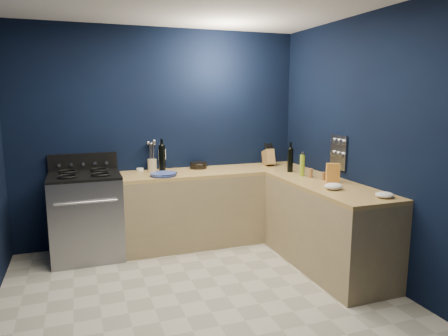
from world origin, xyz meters
name	(u,v)px	position (x,y,z in m)	size (l,w,h in m)	color
floor	(204,301)	(0.00, 0.00, -0.01)	(3.50, 3.50, 0.02)	#B4AE9D
wall_back	(161,137)	(0.00, 1.76, 1.30)	(3.50, 0.02, 2.60)	black
wall_right	(375,147)	(1.76, 0.00, 1.30)	(0.02, 3.50, 2.60)	black
wall_front	(318,211)	(0.00, -1.76, 1.30)	(3.50, 0.02, 2.60)	black
cab_back	(216,207)	(0.60, 1.44, 0.43)	(2.30, 0.63, 0.86)	#958058
top_back	(216,172)	(0.60, 1.44, 0.88)	(2.30, 0.63, 0.04)	olive
cab_right	(326,227)	(1.44, 0.29, 0.43)	(0.63, 1.67, 0.86)	#958058
top_right	(328,186)	(1.44, 0.29, 0.88)	(0.63, 1.67, 0.04)	olive
gas_range	(87,217)	(-0.93, 1.42, 0.46)	(0.76, 0.66, 0.92)	gray
oven_door	(88,226)	(-0.93, 1.10, 0.45)	(0.59, 0.02, 0.42)	black
cooktop	(84,175)	(-0.93, 1.42, 0.94)	(0.76, 0.66, 0.03)	black
backguard	(83,162)	(-0.93, 1.72, 1.04)	(0.76, 0.06, 0.20)	black
spice_panel	(339,152)	(1.74, 0.55, 1.18)	(0.02, 0.28, 0.38)	gray
wall_outlet	(162,154)	(0.00, 1.74, 1.08)	(0.09, 0.02, 0.13)	white
plate_stack	(163,174)	(-0.08, 1.28, 0.92)	(0.29, 0.29, 0.04)	#364F9E
ramekin	(140,169)	(-0.28, 1.69, 0.92)	(0.09, 0.09, 0.03)	white
utensil_crock	(152,165)	(-0.14, 1.69, 0.97)	(0.11, 0.11, 0.14)	beige
wine_bottle_back	(162,159)	(-0.05, 1.52, 1.06)	(0.08, 0.08, 0.32)	black
lemon_basket	(198,165)	(0.43, 1.61, 0.94)	(0.21, 0.21, 0.08)	black
knife_block	(268,158)	(1.35, 1.53, 1.00)	(0.11, 0.18, 0.20)	olive
wine_bottle_right	(290,160)	(1.40, 1.02, 1.04)	(0.07, 0.07, 0.28)	black
oil_bottle	(302,165)	(1.40, 0.75, 1.02)	(0.06, 0.06, 0.24)	#84A924
spice_jar_near	(310,173)	(1.43, 0.63, 0.95)	(0.05, 0.05, 0.10)	olive
spice_jar_far	(323,176)	(1.50, 0.47, 0.94)	(0.04, 0.04, 0.09)	olive
crouton_bag	(333,173)	(1.53, 0.34, 1.00)	(0.14, 0.06, 0.20)	#B12A25
towel_front	(334,186)	(1.34, 0.05, 0.93)	(0.18, 0.16, 0.06)	white
towel_end	(385,195)	(1.58, -0.38, 0.93)	(0.17, 0.15, 0.05)	white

